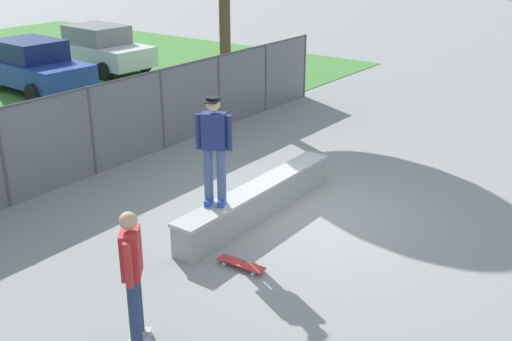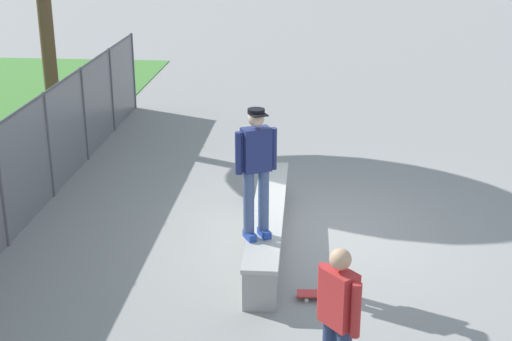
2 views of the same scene
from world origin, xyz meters
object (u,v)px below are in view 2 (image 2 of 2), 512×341
at_px(concrete_ledge, 268,225).
at_px(skateboarder, 256,167).
at_px(bystander, 338,322).
at_px(skateboard, 327,294).

height_order(concrete_ledge, skateboarder, skateboarder).
bearing_deg(concrete_ledge, skateboarder, 175.06).
bearing_deg(bystander, concrete_ledge, 14.19).
bearing_deg(skateboarder, skateboard, -120.35).
height_order(skateboard, bystander, bystander).
distance_m(concrete_ledge, skateboarder, 1.71).
xyz_separation_m(concrete_ledge, bystander, (-3.87, -0.98, 0.70)).
xyz_separation_m(skateboarder, bystander, (-2.80, -1.07, -0.63)).
relative_size(skateboard, bystander, 0.44).
bearing_deg(skateboard, concrete_ledge, 28.61).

